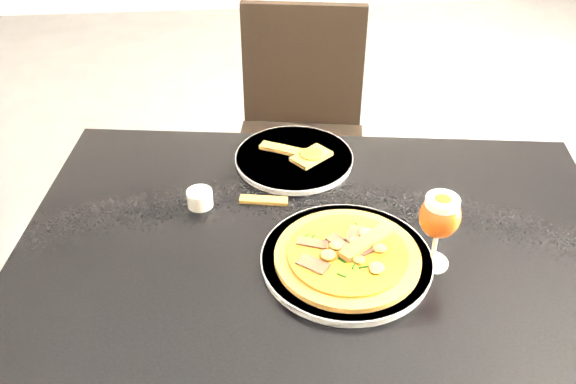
{
  "coord_description": "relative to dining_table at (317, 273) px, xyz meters",
  "views": [
    {
      "loc": [
        -0.31,
        -1.23,
        1.6
      ],
      "look_at": [
        -0.22,
        -0.21,
        0.83
      ],
      "focal_mm": 40.0,
      "sensor_mm": 36.0,
      "label": 1
    }
  ],
  "objects": [
    {
      "name": "plate_main",
      "position": [
        0.04,
        -0.07,
        0.1
      ],
      "size": [
        0.39,
        0.39,
        0.02
      ],
      "primitive_type": "cylinder",
      "rotation": [
        0.0,
        0.0,
        0.24
      ],
      "color": "silver",
      "rests_on": "dining_table"
    },
    {
      "name": "chair_far",
      "position": [
        0.05,
        0.81,
        -0.17
      ],
      "size": [
        0.47,
        0.47,
        0.89
      ],
      "rotation": [
        0.0,
        0.0,
        -0.16
      ],
      "color": "black",
      "rests_on": "ground"
    },
    {
      "name": "plate_second",
      "position": [
        -0.02,
        0.29,
        0.1
      ],
      "size": [
        0.29,
        0.29,
        0.01
      ],
      "primitive_type": "cylinder",
      "rotation": [
        0.0,
        0.0,
        0.07
      ],
      "color": "silver",
      "rests_on": "dining_table"
    },
    {
      "name": "ground",
      "position": [
        0.17,
        0.27,
        -0.66
      ],
      "size": [
        6.0,
        6.0,
        0.0
      ],
      "primitive_type": "plane",
      "color": "#525255",
      "rests_on": "ground"
    },
    {
      "name": "dining_table",
      "position": [
        0.0,
        0.0,
        0.0
      ],
      "size": [
        1.3,
        0.96,
        0.75
      ],
      "rotation": [
        0.0,
        0.0,
        -0.14
      ],
      "color": "black",
      "rests_on": "ground"
    },
    {
      "name": "pizza",
      "position": [
        0.05,
        -0.08,
        0.12
      ],
      "size": [
        0.28,
        0.28,
        0.03
      ],
      "rotation": [
        0.0,
        0.0,
        0.35
      ],
      "color": "#955924",
      "rests_on": "plate_main"
    },
    {
      "name": "sauce_cup",
      "position": [
        -0.24,
        0.14,
        0.11
      ],
      "size": [
        0.06,
        0.06,
        0.04
      ],
      "color": "silver",
      "rests_on": "dining_table"
    },
    {
      "name": "loose_crust",
      "position": [
        -0.1,
        0.14,
        0.09
      ],
      "size": [
        0.11,
        0.04,
        0.01
      ],
      "primitive_type": "cube",
      "rotation": [
        0.0,
        0.0,
        -0.18
      ],
      "color": "#955924",
      "rests_on": "dining_table"
    },
    {
      "name": "beer_glass",
      "position": [
        0.21,
        -0.09,
        0.21
      ],
      "size": [
        0.08,
        0.08,
        0.16
      ],
      "color": "silver",
      "rests_on": "dining_table"
    },
    {
      "name": "crust_scraps",
      "position": [
        -0.0,
        0.29,
        0.11
      ],
      "size": [
        0.17,
        0.12,
        0.01
      ],
      "rotation": [
        0.0,
        0.0,
        -0.02
      ],
      "color": "#955924",
      "rests_on": "plate_second"
    }
  ]
}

